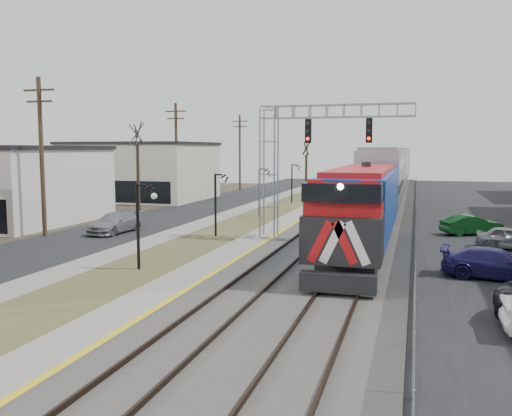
% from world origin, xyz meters
% --- Properties ---
extents(street_west, '(7.00, 120.00, 0.04)m').
position_xyz_m(street_west, '(-11.50, 35.00, 0.02)').
color(street_west, black).
rests_on(street_west, ground).
extents(sidewalk, '(2.00, 120.00, 0.08)m').
position_xyz_m(sidewalk, '(-7.00, 35.00, 0.04)').
color(sidewalk, gray).
rests_on(sidewalk, ground).
extents(grass_median, '(4.00, 120.00, 0.06)m').
position_xyz_m(grass_median, '(-4.00, 35.00, 0.03)').
color(grass_median, '#484D29').
rests_on(grass_median, ground).
extents(platform, '(2.00, 120.00, 0.24)m').
position_xyz_m(platform, '(-1.00, 35.00, 0.12)').
color(platform, gray).
rests_on(platform, ground).
extents(ballast_bed, '(8.00, 120.00, 0.20)m').
position_xyz_m(ballast_bed, '(4.00, 35.00, 0.10)').
color(ballast_bed, '#595651').
rests_on(ballast_bed, ground).
extents(platform_edge, '(0.24, 120.00, 0.01)m').
position_xyz_m(platform_edge, '(-0.12, 35.00, 0.24)').
color(platform_edge, gold).
rests_on(platform_edge, platform).
extents(track_near, '(1.58, 120.00, 0.15)m').
position_xyz_m(track_near, '(2.00, 35.00, 0.28)').
color(track_near, '#2D2119').
rests_on(track_near, ballast_bed).
extents(track_far, '(1.58, 120.00, 0.15)m').
position_xyz_m(track_far, '(5.50, 35.00, 0.28)').
color(track_far, '#2D2119').
rests_on(track_far, ballast_bed).
extents(train, '(3.00, 85.85, 5.33)m').
position_xyz_m(train, '(5.50, 59.88, 2.92)').
color(train, '#1545B0').
rests_on(train, ground).
extents(signal_gantry, '(9.00, 1.07, 8.15)m').
position_xyz_m(signal_gantry, '(1.22, 27.99, 5.59)').
color(signal_gantry, gray).
rests_on(signal_gantry, ground).
extents(lampposts, '(0.14, 62.14, 4.00)m').
position_xyz_m(lampposts, '(-4.00, 18.29, 2.00)').
color(lampposts, black).
rests_on(lampposts, ground).
extents(utility_poles, '(0.28, 80.28, 10.00)m').
position_xyz_m(utility_poles, '(-14.50, 25.00, 5.00)').
color(utility_poles, '#4C3823').
rests_on(utility_poles, ground).
extents(fence, '(0.04, 120.00, 1.60)m').
position_xyz_m(fence, '(8.20, 35.00, 0.80)').
color(fence, gray).
rests_on(fence, ground).
extents(bare_trees, '(12.30, 42.30, 5.95)m').
position_xyz_m(bare_trees, '(-12.66, 38.91, 2.70)').
color(bare_trees, '#382D23').
rests_on(bare_trees, ground).
extents(car_lot_d, '(4.68, 2.40, 1.30)m').
position_xyz_m(car_lot_d, '(11.52, 20.72, 0.65)').
color(car_lot_d, '#1C1751').
rests_on(car_lot_d, ground).
extents(car_lot_e, '(3.98, 2.35, 1.27)m').
position_xyz_m(car_lot_e, '(13.33, 28.27, 0.63)').
color(car_lot_e, gray).
rests_on(car_lot_e, ground).
extents(car_lot_f, '(4.07, 2.84, 1.27)m').
position_xyz_m(car_lot_f, '(11.68, 33.15, 0.64)').
color(car_lot_f, '#0E4619').
rests_on(car_lot_f, ground).
extents(car_street_b, '(2.12, 4.70, 1.34)m').
position_xyz_m(car_street_b, '(-10.90, 27.42, 0.67)').
color(car_street_b, gray).
rests_on(car_street_b, ground).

